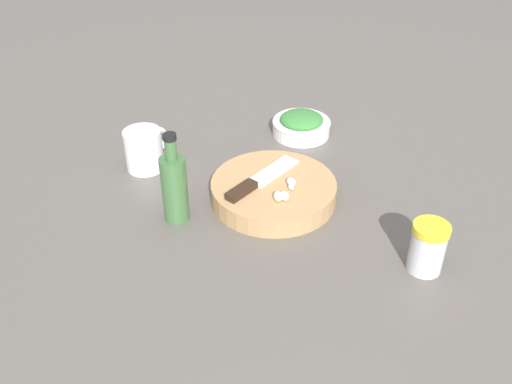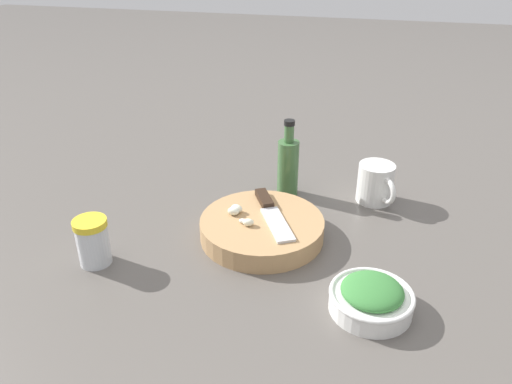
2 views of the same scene
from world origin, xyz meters
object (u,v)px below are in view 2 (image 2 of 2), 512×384
cutting_board (262,228)px  oil_bottle (288,166)px  herb_bowl (371,298)px  spice_jar (93,241)px  coffee_mug (376,183)px  chef_knife (271,211)px  garlic_cloves (239,214)px

cutting_board → oil_bottle: size_ratio=1.37×
herb_bowl → spice_jar: size_ratio=1.51×
spice_jar → oil_bottle: bearing=49.9°
coffee_mug → chef_knife: bearing=-138.5°
cutting_board → garlic_cloves: (-0.04, -0.00, 0.03)m
garlic_cloves → oil_bottle: (0.06, 0.18, 0.02)m
oil_bottle → herb_bowl: bearing=-60.1°
chef_knife → garlic_cloves: bearing=-0.9°
garlic_cloves → chef_knife: bearing=27.4°
herb_bowl → coffee_mug: coffee_mug is taller
cutting_board → oil_bottle: (0.01, 0.18, 0.05)m
cutting_board → chef_knife: bearing=67.4°
garlic_cloves → cutting_board: bearing=3.0°
chef_knife → herb_bowl: 0.27m
spice_jar → coffee_mug: bearing=36.4°
chef_knife → oil_bottle: size_ratio=1.03×
herb_bowl → cutting_board: bearing=143.0°
cutting_board → oil_bottle: 0.19m
herb_bowl → oil_bottle: oil_bottle is taller
spice_jar → oil_bottle: oil_bottle is taller
chef_knife → garlic_cloves: size_ratio=2.85×
spice_jar → coffee_mug: size_ratio=0.88×
chef_knife → garlic_cloves: garlic_cloves is taller
cutting_board → coffee_mug: (0.20, 0.19, 0.02)m
garlic_cloves → coffee_mug: 0.31m
chef_knife → spice_jar: spice_jar is taller
chef_knife → oil_bottle: bearing=-119.4°
garlic_cloves → coffee_mug: (0.24, 0.20, -0.00)m
chef_knife → spice_jar: bearing=4.1°
garlic_cloves → oil_bottle: bearing=72.6°
coffee_mug → herb_bowl: bearing=-88.8°
coffee_mug → cutting_board: bearing=-135.9°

